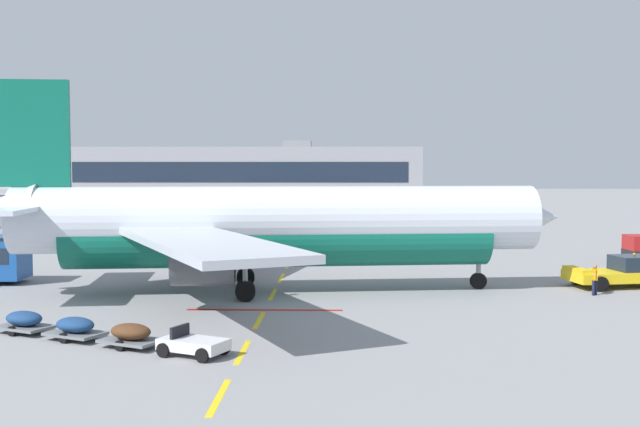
{
  "coord_description": "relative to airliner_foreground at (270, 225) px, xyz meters",
  "views": [
    {
      "loc": [
        21.83,
        -16.55,
        7.33
      ],
      "look_at": [
        20.55,
        33.45,
        4.26
      ],
      "focal_mm": 42.79,
      "sensor_mm": 36.0,
      "label": 1
    }
  ],
  "objects": [
    {
      "name": "pushback_tug",
      "position": [
        21.26,
        2.57,
        -3.05
      ],
      "size": [
        6.42,
        4.04,
        2.08
      ],
      "color": "yellow",
      "rests_on": "ground"
    },
    {
      "name": "baggage_train",
      "position": [
        -5.73,
        -13.1,
        -3.42
      ],
      "size": [
        11.12,
        6.26,
        1.14
      ],
      "color": "silver",
      "rests_on": "ground"
    },
    {
      "name": "terminal_satellite",
      "position": [
        -16.29,
        122.63,
        1.78
      ],
      "size": [
        74.49,
        24.53,
        13.02
      ],
      "color": "gray",
      "rests_on": "ground"
    },
    {
      "name": "ground",
      "position": [
        22.24,
        12.51,
        -3.95
      ],
      "size": [
        400.0,
        400.0,
        0.0
      ],
      "primitive_type": "plane",
      "color": "gray"
    },
    {
      "name": "airliner_foreground",
      "position": [
        0.0,
        0.0,
        0.0
      ],
      "size": [
        34.82,
        34.38,
        12.2
      ],
      "color": "silver",
      "rests_on": "ground"
    },
    {
      "name": "apron_paint_markings",
      "position": [
        0.24,
        9.38,
        -3.95
      ],
      "size": [
        8.0,
        95.21,
        0.01
      ],
      "color": "yellow",
      "rests_on": "ground"
    },
    {
      "name": "ground_crew_worker",
      "position": [
        18.64,
        -0.54,
        -2.93
      ],
      "size": [
        0.34,
        0.68,
        1.77
      ],
      "color": "#191E38",
      "rests_on": "ground"
    }
  ]
}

